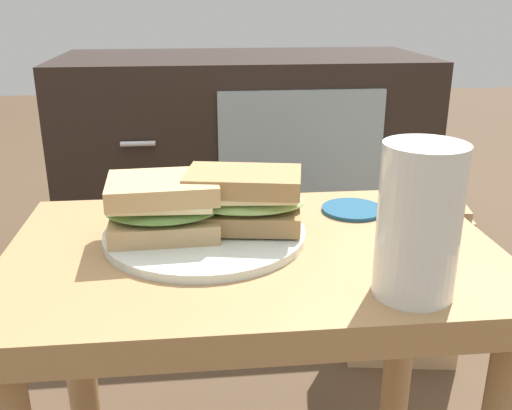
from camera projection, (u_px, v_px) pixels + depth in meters
name	position (u px, v px, depth m)	size (l,w,h in m)	color
side_table	(254.00, 315.00, 0.69)	(0.56, 0.36, 0.46)	#A37A4C
tv_cabinet	(244.00, 162.00, 1.61)	(0.96, 0.46, 0.58)	black
plate	(205.00, 234.00, 0.68)	(0.24, 0.24, 0.01)	silver
sandwich_front	(164.00, 207.00, 0.66)	(0.14, 0.10, 0.07)	tan
sandwich_back	(244.00, 199.00, 0.67)	(0.15, 0.11, 0.07)	#9E7A4C
beer_glass	(418.00, 225.00, 0.53)	(0.08, 0.08, 0.15)	silver
coaster	(353.00, 210.00, 0.76)	(0.08, 0.08, 0.01)	navy
paper_bag	(403.00, 281.00, 1.20)	(0.24, 0.16, 0.35)	tan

